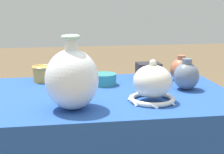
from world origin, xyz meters
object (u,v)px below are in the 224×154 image
object	(u,v)px
vase_tall_bulbous	(72,79)
vase_dome_bell	(152,84)
jar_round_slate	(187,76)
mosaic_tile_box	(149,71)
cup_wide_ochre	(43,73)
pot_squat_teal	(104,79)
jar_round_terracotta	(181,69)

from	to	relation	value
vase_tall_bulbous	vase_dome_bell	distance (m)	0.36
vase_tall_bulbous	jar_round_slate	distance (m)	0.62
mosaic_tile_box	jar_round_slate	distance (m)	0.30
jar_round_slate	cup_wide_ochre	xyz separation A→B (m)	(-0.71, 0.29, -0.02)
vase_dome_bell	mosaic_tile_box	xyz separation A→B (m)	(0.10, 0.44, -0.03)
jar_round_slate	cup_wide_ochre	size ratio (longest dim) A/B	1.32
vase_dome_bell	pot_squat_teal	bearing A→B (deg)	116.99
vase_tall_bulbous	jar_round_terracotta	bearing A→B (deg)	34.26
vase_dome_bell	jar_round_terracotta	xyz separation A→B (m)	(0.27, 0.37, -0.01)
vase_tall_bulbous	cup_wide_ochre	bearing A→B (deg)	105.21
pot_squat_teal	cup_wide_ochre	xyz separation A→B (m)	(-0.32, 0.13, 0.02)
vase_tall_bulbous	mosaic_tile_box	bearing A→B (deg)	47.49
jar_round_terracotta	jar_round_slate	distance (m)	0.20
jar_round_slate	vase_tall_bulbous	bearing A→B (deg)	-158.74
jar_round_terracotta	cup_wide_ochre	world-z (taller)	jar_round_terracotta
vase_dome_bell	jar_round_terracotta	size ratio (longest dim) A/B	1.57
vase_dome_bell	jar_round_slate	size ratio (longest dim) A/B	1.41
pot_squat_teal	jar_round_terracotta	world-z (taller)	jar_round_terracotta
vase_tall_bulbous	mosaic_tile_box	size ratio (longest dim) A/B	2.29
mosaic_tile_box	pot_squat_teal	xyz separation A→B (m)	(-0.27, -0.11, -0.01)
pot_squat_teal	jar_round_slate	xyz separation A→B (m)	(0.39, -0.16, 0.04)
vase_dome_bell	pot_squat_teal	size ratio (longest dim) A/B	1.71
jar_round_terracotta	mosaic_tile_box	bearing A→B (deg)	155.79
mosaic_tile_box	pot_squat_teal	size ratio (longest dim) A/B	1.03
vase_tall_bulbous	vase_dome_bell	bearing A→B (deg)	8.22
pot_squat_teal	jar_round_slate	distance (m)	0.42
vase_tall_bulbous	cup_wide_ochre	world-z (taller)	vase_tall_bulbous
mosaic_tile_box	pot_squat_teal	bearing A→B (deg)	-158.26
vase_tall_bulbous	jar_round_slate	bearing A→B (deg)	21.26
vase_dome_bell	pot_squat_teal	world-z (taller)	vase_dome_bell
pot_squat_teal	vase_tall_bulbous	bearing A→B (deg)	-115.53
vase_dome_bell	cup_wide_ochre	size ratio (longest dim) A/B	1.87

